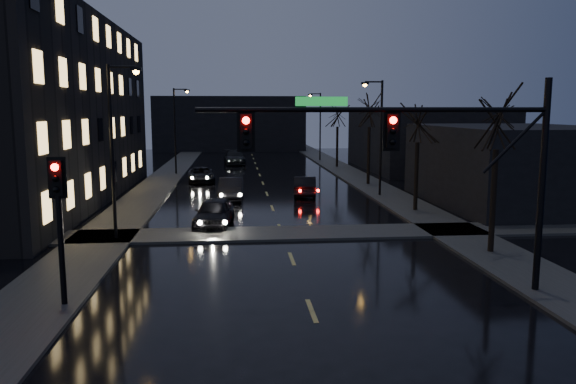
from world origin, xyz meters
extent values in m
cube|color=#2D2D2B|center=(-8.50, 35.00, 0.06)|extent=(3.00, 140.00, 0.12)
cube|color=#2D2D2B|center=(8.50, 35.00, 0.06)|extent=(3.00, 140.00, 0.12)
cube|color=#2D2D2B|center=(0.00, 18.50, 0.06)|extent=(40.00, 3.00, 0.12)
cube|color=black|center=(-16.50, 30.00, 6.00)|extent=(12.00, 30.00, 12.00)
cube|color=black|center=(15.50, 26.00, 2.50)|extent=(10.00, 14.00, 5.00)
cube|color=black|center=(17.00, 48.00, 3.00)|extent=(12.00, 18.00, 6.00)
cube|color=black|center=(-3.00, 78.00, 4.00)|extent=(22.00, 10.00, 8.00)
cylinder|color=black|center=(7.60, 9.00, 3.50)|extent=(0.22, 0.22, 7.00)
cylinder|color=black|center=(2.10, 9.00, 6.00)|extent=(11.00, 0.16, 0.16)
cylinder|color=black|center=(6.60, 9.00, 5.00)|extent=(2.05, 0.10, 2.05)
cube|color=#0C591E|center=(0.40, 9.00, 6.25)|extent=(1.60, 0.04, 0.28)
cube|color=black|center=(-1.90, 9.00, 5.35)|extent=(0.35, 0.28, 1.05)
sphere|color=#FF0705|center=(-1.90, 8.84, 5.68)|extent=(0.22, 0.22, 0.22)
cube|color=black|center=(2.60, 9.00, 5.35)|extent=(0.35, 0.28, 1.05)
sphere|color=#FF0705|center=(2.60, 8.84, 5.68)|extent=(0.22, 0.22, 0.22)
cylinder|color=black|center=(-7.50, 9.00, 2.20)|extent=(0.18, 0.18, 4.40)
cube|color=black|center=(-7.50, 9.00, 4.00)|extent=(0.35, 0.28, 1.05)
sphere|color=#FF0705|center=(-7.50, 8.84, 4.33)|extent=(0.22, 0.22, 0.22)
cylinder|color=black|center=(8.40, 14.00, 2.20)|extent=(0.24, 0.24, 4.40)
cylinder|color=black|center=(8.40, 24.00, 2.06)|extent=(0.24, 0.24, 4.12)
cylinder|color=black|center=(8.40, 36.00, 2.34)|extent=(0.24, 0.24, 4.68)
cylinder|color=black|center=(8.40, 50.00, 2.15)|extent=(0.24, 0.24, 4.29)
cylinder|color=black|center=(-7.80, 18.00, 4.00)|extent=(0.16, 0.16, 8.00)
cylinder|color=black|center=(-7.20, 18.00, 7.90)|extent=(1.20, 0.10, 0.10)
cube|color=black|center=(-6.60, 18.00, 7.80)|extent=(0.50, 0.25, 0.15)
sphere|color=orange|center=(-6.60, 18.00, 7.70)|extent=(0.28, 0.28, 0.28)
cylinder|color=black|center=(-7.80, 45.00, 4.00)|extent=(0.16, 0.16, 8.00)
cylinder|color=black|center=(-7.20, 45.00, 7.90)|extent=(1.20, 0.10, 0.10)
cube|color=black|center=(-6.60, 45.00, 7.80)|extent=(0.50, 0.25, 0.15)
sphere|color=orange|center=(-6.60, 45.00, 7.70)|extent=(0.28, 0.28, 0.28)
cylinder|color=black|center=(7.80, 30.00, 4.00)|extent=(0.16, 0.16, 8.00)
cylinder|color=black|center=(7.20, 30.00, 7.90)|extent=(1.20, 0.10, 0.10)
cube|color=black|center=(6.60, 30.00, 7.80)|extent=(0.50, 0.25, 0.15)
sphere|color=orange|center=(6.60, 30.00, 7.70)|extent=(0.28, 0.28, 0.28)
cylinder|color=black|center=(7.80, 58.00, 4.00)|extent=(0.16, 0.16, 8.00)
cylinder|color=black|center=(7.20, 58.00, 7.90)|extent=(1.20, 0.10, 0.10)
cube|color=black|center=(6.60, 58.00, 7.80)|extent=(0.50, 0.25, 0.15)
sphere|color=orange|center=(6.60, 58.00, 7.70)|extent=(0.28, 0.28, 0.28)
imported|color=black|center=(-3.37, 20.75, 0.74)|extent=(2.29, 4.52, 1.48)
imported|color=black|center=(-2.57, 29.57, 0.73)|extent=(1.74, 4.51, 1.47)
imported|color=black|center=(-5.10, 39.01, 0.64)|extent=(2.52, 4.78, 1.28)
imported|color=black|center=(-2.34, 54.77, 0.78)|extent=(2.65, 5.57, 1.57)
imported|color=black|center=(2.61, 30.65, 0.70)|extent=(2.00, 4.42, 1.41)
camera|label=1|loc=(-2.22, -8.06, 5.98)|focal=35.00mm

